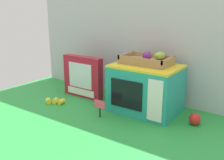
{
  "coord_description": "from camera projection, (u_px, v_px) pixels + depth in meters",
  "views": [
    {
      "loc": [
        0.89,
        -1.28,
        0.61
      ],
      "look_at": [
        -0.03,
        0.03,
        0.15
      ],
      "focal_mm": 42.77,
      "sensor_mm": 36.0,
      "label": 1
    }
  ],
  "objects": [
    {
      "name": "toy_microwave",
      "position": [
        146.0,
        89.0,
        1.55
      ],
      "size": [
        0.38,
        0.28,
        0.28
      ],
      "color": "teal",
      "rests_on": "ground"
    },
    {
      "name": "ground_plane",
      "position": [
        114.0,
        105.0,
        1.67
      ],
      "size": [
        1.7,
        1.7,
        0.0
      ],
      "primitive_type": "plane",
      "color": "green",
      "rests_on": "ground"
    },
    {
      "name": "display_back_panel",
      "position": [
        135.0,
        37.0,
        1.75
      ],
      "size": [
        1.61,
        0.03,
        0.8
      ],
      "primitive_type": "cube",
      "color": "#B7BABF",
      "rests_on": "ground"
    },
    {
      "name": "price_sign",
      "position": [
        100.0,
        106.0,
        1.48
      ],
      "size": [
        0.07,
        0.01,
        0.1
      ],
      "color": "black",
      "rests_on": "ground"
    },
    {
      "name": "loose_toy_banana",
      "position": [
        55.0,
        101.0,
        1.7
      ],
      "size": [
        0.12,
        0.09,
        0.03
      ],
      "color": "yellow",
      "rests_on": "ground"
    },
    {
      "name": "cookie_set_box",
      "position": [
        83.0,
        77.0,
        1.8
      ],
      "size": [
        0.3,
        0.06,
        0.28
      ],
      "color": "#B2192D",
      "rests_on": "ground"
    },
    {
      "name": "food_groups_crate",
      "position": [
        147.0,
        60.0,
        1.53
      ],
      "size": [
        0.28,
        0.18,
        0.08
      ],
      "color": "#A37F51",
      "rests_on": "toy_microwave"
    },
    {
      "name": "loose_toy_apple",
      "position": [
        195.0,
        119.0,
        1.4
      ],
      "size": [
        0.06,
        0.06,
        0.06
      ],
      "primitive_type": "sphere",
      "color": "red",
      "rests_on": "ground"
    }
  ]
}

